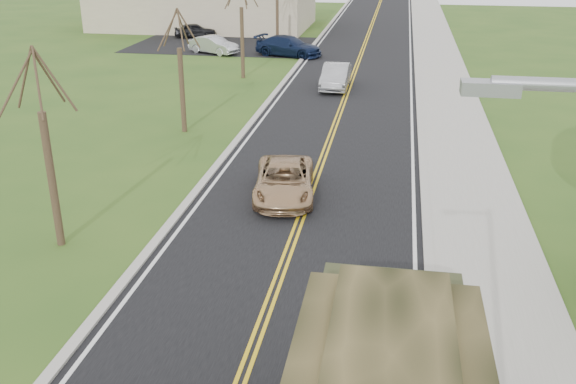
# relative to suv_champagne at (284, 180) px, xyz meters

# --- Properties ---
(road) EXTENTS (8.00, 120.00, 0.01)m
(road) POSITION_rel_suv_champagne_xyz_m (0.88, 25.09, -0.62)
(road) COLOR black
(road) RESTS_ON ground
(curb_right) EXTENTS (0.30, 120.00, 0.12)m
(curb_right) POSITION_rel_suv_champagne_xyz_m (5.03, 25.09, -0.56)
(curb_right) COLOR #9E998E
(curb_right) RESTS_ON ground
(sidewalk_right) EXTENTS (3.20, 120.00, 0.10)m
(sidewalk_right) POSITION_rel_suv_champagne_xyz_m (6.78, 25.09, -0.57)
(sidewalk_right) COLOR #9E998E
(sidewalk_right) RESTS_ON ground
(curb_left) EXTENTS (0.30, 120.00, 0.10)m
(curb_left) POSITION_rel_suv_champagne_xyz_m (-3.27, 25.09, -0.57)
(curb_left) COLOR #9E998E
(curb_left) RESTS_ON ground
(bare_tree_a) EXTENTS (1.93, 2.26, 6.08)m
(bare_tree_a) POSITION_rel_suv_champagne_xyz_m (-6.12, -4.91, 2.00)
(bare_tree_a) COLOR #38281C
(bare_tree_a) RESTS_ON ground
(bare_tree_b) EXTENTS (1.83, 2.14, 5.73)m
(bare_tree_b) POSITION_rel_suv_champagne_xyz_m (-6.12, 7.09, 1.85)
(bare_tree_b) COLOR #38281C
(bare_tree_b) RESTS_ON ground
(bare_tree_c) EXTENTS (2.04, 2.39, 6.42)m
(bare_tree_c) POSITION_rel_suv_champagne_xyz_m (-6.12, 19.09, 2.15)
(bare_tree_c) COLOR #38281C
(bare_tree_c) RESTS_ON ground
(bare_tree_d) EXTENTS (1.88, 2.20, 5.91)m
(bare_tree_d) POSITION_rel_suv_champagne_xyz_m (-6.12, 31.09, 1.93)
(bare_tree_d) COLOR #38281C
(bare_tree_d) RESTS_ON ground
(suv_champagne) EXTENTS (2.67, 4.73, 1.25)m
(suv_champagne) POSITION_rel_suv_champagne_xyz_m (0.00, 0.00, 0.00)
(suv_champagne) COLOR tan
(suv_champagne) RESTS_ON ground
(sedan_silver) EXTENTS (1.54, 4.38, 1.44)m
(sedan_silver) POSITION_rel_suv_champagne_xyz_m (0.08, 17.19, 0.10)
(sedan_silver) COLOR #A5A5A9
(sedan_silver) RESTS_ON ground
(lot_car_dark) EXTENTS (3.91, 2.61, 1.24)m
(lot_car_dark) POSITION_rel_suv_champagne_xyz_m (-14.18, 34.46, -0.01)
(lot_car_dark) COLOR black
(lot_car_dark) RESTS_ON ground
(lot_car_silver) EXTENTS (4.29, 2.97, 1.34)m
(lot_car_silver) POSITION_rel_suv_champagne_xyz_m (-10.38, 27.09, 0.05)
(lot_car_silver) COLOR #B5B6BA
(lot_car_silver) RESTS_ON ground
(lot_car_navy) EXTENTS (5.53, 3.49, 1.49)m
(lot_car_navy) POSITION_rel_suv_champagne_xyz_m (-4.50, 27.09, 0.12)
(lot_car_navy) COLOR #0E1834
(lot_car_navy) RESTS_ON ground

